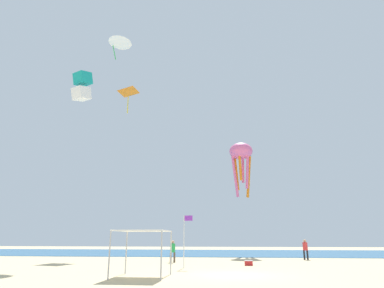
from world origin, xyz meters
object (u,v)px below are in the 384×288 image
(banner_flag, at_px, (185,236))
(kite_octopus_pink, at_px, (241,154))
(kite_delta_white, at_px, (120,41))
(person_central, at_px, (173,249))
(cooler_box, at_px, (249,263))
(kite_diamond_orange, at_px, (128,93))
(person_leftmost, at_px, (305,248))
(kite_box_teal, at_px, (82,86))
(canopy_tent, at_px, (143,233))

(banner_flag, relative_size, kite_octopus_pink, 0.51)
(kite_octopus_pink, bearing_deg, kite_delta_white, 130.77)
(person_central, height_order, kite_delta_white, kite_delta_white)
(cooler_box, height_order, kite_diamond_orange, kite_diamond_orange)
(person_leftmost, relative_size, kite_octopus_pink, 0.27)
(cooler_box, distance_m, kite_delta_white, 27.83)
(banner_flag, relative_size, kite_box_teal, 1.27)
(person_leftmost, relative_size, person_central, 1.04)
(person_central, bearing_deg, kite_diamond_orange, -79.37)
(cooler_box, relative_size, kite_delta_white, 0.15)
(canopy_tent, height_order, person_leftmost, canopy_tent)
(person_leftmost, xyz_separation_m, kite_delta_white, (-18.64, 0.05, 22.68))
(cooler_box, distance_m, kite_octopus_pink, 18.17)
(person_leftmost, relative_size, kite_box_teal, 0.67)
(banner_flag, height_order, kite_box_teal, kite_box_teal)
(kite_delta_white, bearing_deg, canopy_tent, -29.04)
(cooler_box, height_order, kite_box_teal, kite_box_teal)
(cooler_box, bearing_deg, kite_diamond_orange, 137.03)
(person_central, distance_m, kite_octopus_pink, 17.04)
(canopy_tent, xyz_separation_m, person_leftmost, (11.40, 14.63, -1.13))
(cooler_box, xyz_separation_m, kite_diamond_orange, (-13.67, 12.73, 19.73))
(cooler_box, bearing_deg, kite_octopus_pink, 88.14)
(banner_flag, relative_size, kite_diamond_orange, 1.07)
(banner_flag, xyz_separation_m, kite_octopus_pink, (4.76, 16.47, 9.67))
(canopy_tent, relative_size, kite_octopus_pink, 0.43)
(kite_diamond_orange, bearing_deg, kite_octopus_pink, 103.45)
(kite_diamond_orange, height_order, kite_delta_white, kite_delta_white)
(person_leftmost, bearing_deg, canopy_tent, -145.15)
(kite_diamond_orange, xyz_separation_m, kite_delta_white, (0.56, -5.82, 3.82))
(canopy_tent, height_order, cooler_box, canopy_tent)
(canopy_tent, bearing_deg, banner_flag, 73.61)
(person_leftmost, xyz_separation_m, kite_octopus_pink, (-5.07, 7.15, 10.68))
(canopy_tent, height_order, person_central, canopy_tent)
(kite_octopus_pink, distance_m, kite_box_teal, 20.42)
(kite_box_teal, bearing_deg, kite_octopus_pink, -107.22)
(kite_delta_white, bearing_deg, kite_diamond_orange, 130.17)
(banner_flag, xyz_separation_m, cooler_box, (4.30, 2.45, -1.88))
(person_central, xyz_separation_m, kite_box_teal, (-7.60, -3.03, 13.44))
(cooler_box, bearing_deg, canopy_tent, -127.06)
(banner_flag, bearing_deg, canopy_tent, -106.39)
(person_central, relative_size, banner_flag, 0.51)
(kite_octopus_pink, distance_m, kite_delta_white, 19.45)
(kite_octopus_pink, distance_m, kite_diamond_orange, 16.37)
(person_leftmost, bearing_deg, kite_octopus_pink, 108.12)
(cooler_box, xyz_separation_m, kite_delta_white, (-13.11, 6.91, 23.55))
(kite_box_teal, xyz_separation_m, kite_delta_white, (0.40, 7.54, 9.28))
(kite_octopus_pink, relative_size, kite_box_teal, 2.49)
(banner_flag, bearing_deg, person_leftmost, 43.44)
(person_central, height_order, cooler_box, person_central)
(person_leftmost, xyz_separation_m, banner_flag, (-9.83, -9.31, 1.01))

